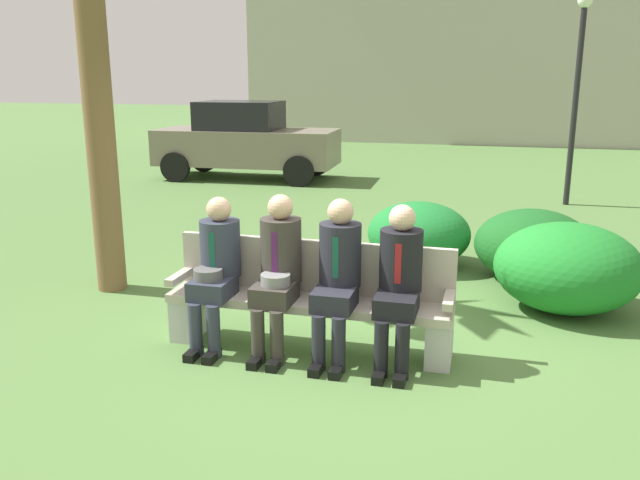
# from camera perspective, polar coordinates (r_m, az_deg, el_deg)

# --- Properties ---
(ground_plane) EXTENTS (80.00, 80.00, 0.00)m
(ground_plane) POSITION_cam_1_polar(r_m,az_deg,el_deg) (5.71, 2.18, -8.89)
(ground_plane) COLOR #4E743A
(park_bench) EXTENTS (2.38, 0.44, 0.90)m
(park_bench) POSITION_cam_1_polar(r_m,az_deg,el_deg) (5.46, -0.91, -5.05)
(park_bench) COLOR #B7AD9E
(park_bench) RESTS_ON ground
(seated_man_leftmost) EXTENTS (0.34, 0.72, 1.26)m
(seated_man_leftmost) POSITION_cam_1_polar(r_m,az_deg,el_deg) (5.51, -9.11, -2.14)
(seated_man_leftmost) COLOR #2D3342
(seated_man_leftmost) RESTS_ON ground
(seated_man_centerleft) EXTENTS (0.34, 0.72, 1.31)m
(seated_man_centerleft) POSITION_cam_1_polar(r_m,az_deg,el_deg) (5.31, -3.73, -2.35)
(seated_man_centerleft) COLOR #38332D
(seated_man_centerleft) RESTS_ON ground
(seated_man_centerright) EXTENTS (0.34, 0.72, 1.30)m
(seated_man_centerright) POSITION_cam_1_polar(r_m,az_deg,el_deg) (5.19, 1.55, -2.77)
(seated_man_centerright) COLOR #23232D
(seated_man_centerright) RESTS_ON ground
(seated_man_rightmost) EXTENTS (0.34, 0.72, 1.28)m
(seated_man_rightmost) POSITION_cam_1_polar(r_m,az_deg,el_deg) (5.11, 6.94, -3.29)
(seated_man_rightmost) COLOR black
(seated_man_rightmost) RESTS_ON ground
(shrub_near_bench) EXTENTS (1.39, 1.28, 0.87)m
(shrub_near_bench) POSITION_cam_1_polar(r_m,az_deg,el_deg) (6.73, 20.87, -2.28)
(shrub_near_bench) COLOR #1E7D28
(shrub_near_bench) RESTS_ON ground
(shrub_mid_lawn) EXTENTS (1.28, 1.18, 0.80)m
(shrub_mid_lawn) POSITION_cam_1_polar(r_m,az_deg,el_deg) (7.61, 18.17, -0.44)
(shrub_mid_lawn) COLOR #19591F
(shrub_mid_lawn) RESTS_ON ground
(shrub_far_lawn) EXTENTS (1.23, 1.13, 0.77)m
(shrub_far_lawn) POSITION_cam_1_polar(r_m,az_deg,el_deg) (7.91, 8.66, 0.54)
(shrub_far_lawn) COLOR #1D762E
(shrub_far_lawn) RESTS_ON ground
(parked_car_near) EXTENTS (3.95, 1.81, 1.68)m
(parked_car_near) POSITION_cam_1_polar(r_m,az_deg,el_deg) (14.46, -6.54, 8.67)
(parked_car_near) COLOR slate
(parked_car_near) RESTS_ON ground
(street_lamp) EXTENTS (0.24, 0.24, 3.54)m
(street_lamp) POSITION_cam_1_polar(r_m,az_deg,el_deg) (12.16, 21.67, 13.03)
(street_lamp) COLOR black
(street_lamp) RESTS_ON ground
(building_backdrop) EXTENTS (14.05, 8.30, 9.25)m
(building_backdrop) POSITION_cam_1_polar(r_m,az_deg,el_deg) (25.82, 11.83, 19.42)
(building_backdrop) COLOR #AEAB9C
(building_backdrop) RESTS_ON ground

